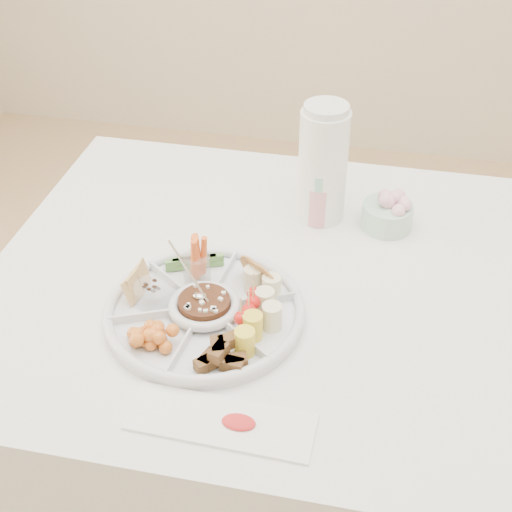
# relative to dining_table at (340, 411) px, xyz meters

# --- Properties ---
(floor) EXTENTS (4.00, 4.00, 0.00)m
(floor) POSITION_rel_dining_table_xyz_m (0.00, 0.00, -0.38)
(floor) COLOR tan
(floor) RESTS_ON ground
(dining_table) EXTENTS (1.52, 1.02, 0.76)m
(dining_table) POSITION_rel_dining_table_xyz_m (0.00, 0.00, 0.00)
(dining_table) COLOR white
(dining_table) RESTS_ON floor
(party_tray) EXTENTS (0.50, 0.50, 0.04)m
(party_tray) POSITION_rel_dining_table_xyz_m (-0.27, -0.15, 0.40)
(party_tray) COLOR silver
(party_tray) RESTS_ON dining_table
(bean_dip) EXTENTS (0.13, 0.13, 0.04)m
(bean_dip) POSITION_rel_dining_table_xyz_m (-0.27, -0.15, 0.41)
(bean_dip) COLOR #451F0D
(bean_dip) RESTS_ON party_tray
(tortillas) EXTENTS (0.13, 0.13, 0.06)m
(tortillas) POSITION_rel_dining_table_xyz_m (-0.19, -0.04, 0.42)
(tortillas) COLOR #9D632C
(tortillas) RESTS_ON party_tray
(carrot_cucumber) EXTENTS (0.14, 0.14, 0.10)m
(carrot_cucumber) POSITION_rel_dining_table_xyz_m (-0.32, -0.03, 0.44)
(carrot_cucumber) COLOR orange
(carrot_cucumber) RESTS_ON party_tray
(pita_raisins) EXTENTS (0.14, 0.14, 0.06)m
(pita_raisins) POSITION_rel_dining_table_xyz_m (-0.40, -0.13, 0.42)
(pita_raisins) COLOR #E9AF60
(pita_raisins) RESTS_ON party_tray
(cherries) EXTENTS (0.15, 0.15, 0.04)m
(cherries) POSITION_rel_dining_table_xyz_m (-0.35, -0.25, 0.42)
(cherries) COLOR gold
(cherries) RESTS_ON party_tray
(granola_chunks) EXTENTS (0.14, 0.14, 0.05)m
(granola_chunks) POSITION_rel_dining_table_xyz_m (-0.22, -0.27, 0.42)
(granola_chunks) COLOR brown
(granola_chunks) RESTS_ON party_tray
(banana_tomato) EXTENTS (0.16, 0.16, 0.10)m
(banana_tomato) POSITION_rel_dining_table_xyz_m (-0.14, -0.16, 0.44)
(banana_tomato) COLOR #E9CE5A
(banana_tomato) RESTS_ON party_tray
(cup_stack) EXTENTS (0.08, 0.08, 0.21)m
(cup_stack) POSITION_rel_dining_table_xyz_m (-0.10, 0.23, 0.48)
(cup_stack) COLOR beige
(cup_stack) RESTS_ON dining_table
(thermos) EXTENTS (0.14, 0.14, 0.28)m
(thermos) POSITION_rel_dining_table_xyz_m (-0.10, 0.25, 0.52)
(thermos) COLOR white
(thermos) RESTS_ON dining_table
(flower_bowl) EXTENTS (0.14, 0.14, 0.09)m
(flower_bowl) POSITION_rel_dining_table_xyz_m (0.05, 0.23, 0.42)
(flower_bowl) COLOR #A4B3AA
(flower_bowl) RESTS_ON dining_table
(placemat) EXTENTS (0.31, 0.11, 0.01)m
(placemat) POSITION_rel_dining_table_xyz_m (-0.18, -0.39, 0.38)
(placemat) COLOR white
(placemat) RESTS_ON dining_table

